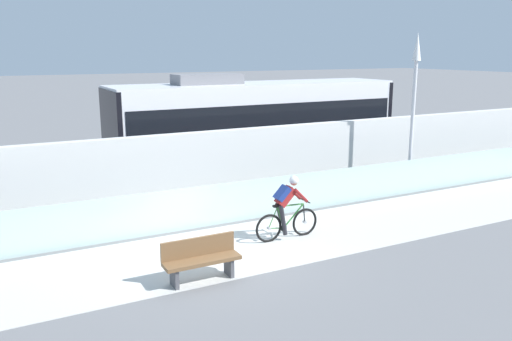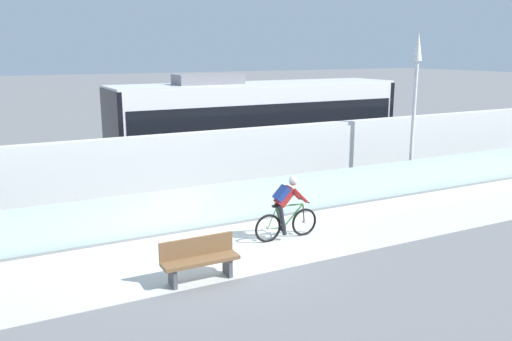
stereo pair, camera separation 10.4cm
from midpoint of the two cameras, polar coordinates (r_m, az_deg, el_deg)
ground_plane at (r=12.57m, az=-4.50°, el=-8.80°), size 200.00×200.00×0.00m
bike_path_deck at (r=12.57m, az=-4.50°, el=-8.78°), size 32.00×3.20×0.01m
glass_parapet at (r=14.01m, az=-7.51°, el=-4.14°), size 32.00×0.05×1.12m
concrete_barrier_wall at (r=15.52m, az=-9.86°, el=-0.36°), size 32.00×0.36×2.28m
tram_rail_near at (r=18.10m, az=-12.13°, el=-2.26°), size 32.00×0.08×0.01m
tram_rail_far at (r=19.45m, az=-13.27°, el=-1.27°), size 32.00×0.08×0.01m
tram at (r=20.11m, az=0.27°, el=5.01°), size 11.06×2.54×3.81m
cyclist_on_bike at (r=13.16m, az=3.52°, el=-4.09°), size 1.77×0.58×1.61m
lamp_post_antenna at (r=18.11m, az=16.93°, el=8.05°), size 0.28×0.28×5.20m
bench at (r=11.00m, az=-5.86°, el=-9.38°), size 1.60×0.45×0.89m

